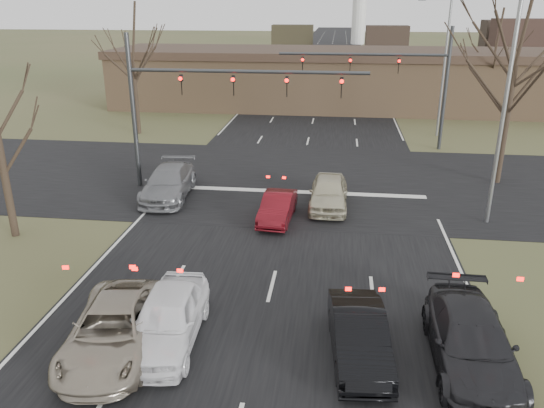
{
  "coord_description": "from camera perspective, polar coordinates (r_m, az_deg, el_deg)",
  "views": [
    {
      "loc": [
        2.04,
        -13.31,
        9.39
      ],
      "look_at": [
        -0.36,
        5.91,
        2.0
      ],
      "focal_mm": 35.0,
      "sensor_mm": 36.0,
      "label": 1
    }
  ],
  "objects": [
    {
      "name": "ground",
      "position": [
        16.41,
        -1.36,
        -14.01
      ],
      "size": [
        360.0,
        360.0,
        0.0
      ],
      "primitive_type": "plane",
      "color": "#424E29",
      "rests_on": "ground"
    },
    {
      "name": "road_main",
      "position": [
        73.93,
        5.62,
        13.5
      ],
      "size": [
        14.0,
        300.0,
        0.02
      ],
      "primitive_type": "cube",
      "color": "black",
      "rests_on": "ground"
    },
    {
      "name": "road_cross",
      "position": [
        29.89,
        2.84,
        2.58
      ],
      "size": [
        200.0,
        14.0,
        0.02
      ],
      "primitive_type": "cube",
      "color": "black",
      "rests_on": "ground"
    },
    {
      "name": "building",
      "position": [
        51.74,
        7.19,
        13.26
      ],
      "size": [
        42.4,
        10.4,
        5.3
      ],
      "color": "#8A6A4A",
      "rests_on": "ground"
    },
    {
      "name": "mast_arm_near",
      "position": [
        27.63,
        -8.41,
        11.68
      ],
      "size": [
        12.12,
        0.24,
        8.0
      ],
      "color": "#383A3D",
      "rests_on": "ground"
    },
    {
      "name": "mast_arm_far",
      "position": [
        36.8,
        13.91,
        13.48
      ],
      "size": [
        11.12,
        0.24,
        8.0
      ],
      "color": "#383A3D",
      "rests_on": "ground"
    },
    {
      "name": "streetlight_right_near",
      "position": [
        24.57,
        23.43,
        10.3
      ],
      "size": [
        2.34,
        0.25,
        10.0
      ],
      "color": "gray",
      "rests_on": "ground"
    },
    {
      "name": "streetlight_right_far",
      "position": [
        41.13,
        17.87,
        14.63
      ],
      "size": [
        2.34,
        0.25,
        10.0
      ],
      "color": "gray",
      "rests_on": "ground"
    },
    {
      "name": "tree_right_near",
      "position": [
        30.65,
        25.44,
        18.09
      ],
      "size": [
        6.9,
        6.9,
        11.5
      ],
      "color": "black",
      "rests_on": "ground"
    },
    {
      "name": "tree_left_far",
      "position": [
        41.2,
        -15.01,
        17.38
      ],
      "size": [
        5.7,
        5.7,
        9.5
      ],
      "color": "black",
      "rests_on": "ground"
    },
    {
      "name": "tree_right_far",
      "position": [
        50.07,
        23.1,
        16.53
      ],
      "size": [
        5.4,
        5.4,
        9.0
      ],
      "color": "black",
      "rests_on": "ground"
    },
    {
      "name": "car_silver_suv",
      "position": [
        16.08,
        -16.72,
        -12.8
      ],
      "size": [
        3.02,
        5.35,
        1.41
      ],
      "primitive_type": "imported",
      "rotation": [
        0.0,
        0.0,
        0.14
      ],
      "color": "gray",
      "rests_on": "ground"
    },
    {
      "name": "car_white_sedan",
      "position": [
        16.07,
        -11.16,
        -11.94
      ],
      "size": [
        2.04,
        4.66,
        1.56
      ],
      "primitive_type": "imported",
      "rotation": [
        0.0,
        0.0,
        0.04
      ],
      "color": "white",
      "rests_on": "ground"
    },
    {
      "name": "car_black_hatch",
      "position": [
        15.41,
        9.34,
        -13.79
      ],
      "size": [
        1.86,
        4.33,
        1.39
      ],
      "primitive_type": "imported",
      "rotation": [
        0.0,
        0.0,
        0.09
      ],
      "color": "black",
      "rests_on": "ground"
    },
    {
      "name": "car_charcoal_sedan",
      "position": [
        15.83,
        20.62,
        -13.68
      ],
      "size": [
        2.19,
        5.25,
        1.52
      ],
      "primitive_type": "imported",
      "rotation": [
        0.0,
        0.0,
        -0.01
      ],
      "color": "black",
      "rests_on": "ground"
    },
    {
      "name": "car_grey_ahead",
      "position": [
        27.57,
        -11.06,
        2.28
      ],
      "size": [
        2.52,
        5.45,
        1.54
      ],
      "primitive_type": "imported",
      "rotation": [
        0.0,
        0.0,
        0.07
      ],
      "color": "slate",
      "rests_on": "ground"
    },
    {
      "name": "car_red_ahead",
      "position": [
        24.2,
        0.6,
        -0.35
      ],
      "size": [
        1.56,
        3.85,
        1.24
      ],
      "primitive_type": "imported",
      "rotation": [
        0.0,
        0.0,
        -0.06
      ],
      "color": "#570C13",
      "rests_on": "ground"
    },
    {
      "name": "car_silver_ahead",
      "position": [
        25.84,
        6.11,
        1.27
      ],
      "size": [
        1.86,
        4.51,
        1.53
      ],
      "primitive_type": "imported",
      "rotation": [
        0.0,
        0.0,
        -0.01
      ],
      "color": "beige",
      "rests_on": "ground"
    }
  ]
}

